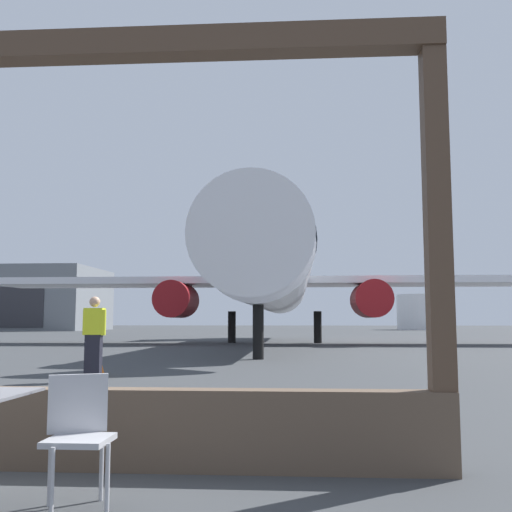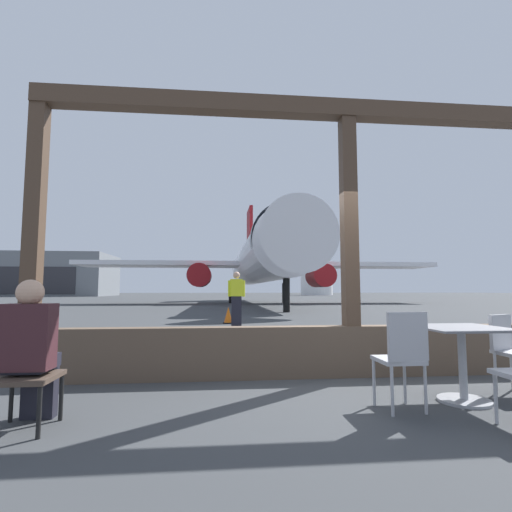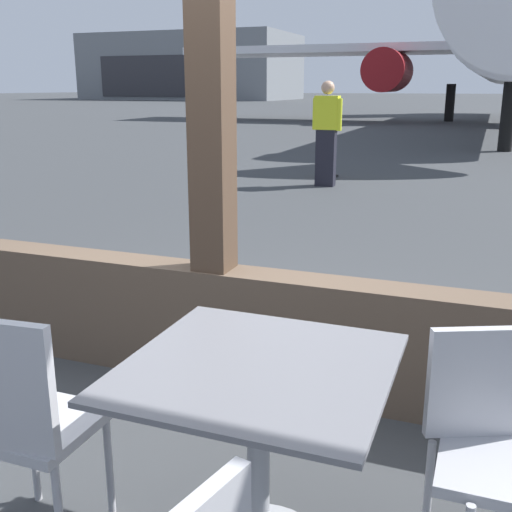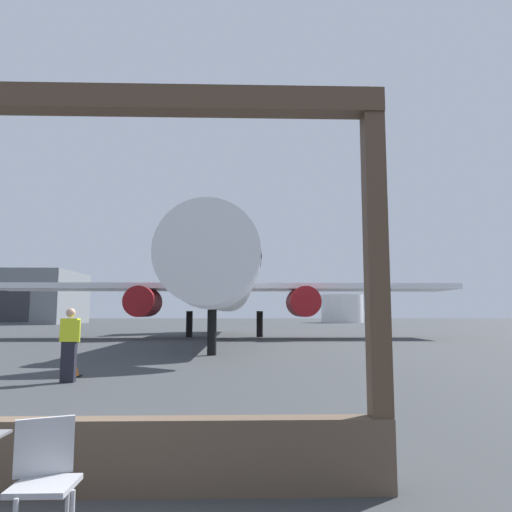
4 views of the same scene
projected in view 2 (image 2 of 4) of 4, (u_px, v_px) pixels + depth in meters
The scene contains 12 objects.
ground_plane at pixel (234, 300), 44.73m from camera, with size 220.00×220.00×0.00m, color #383A3D.
window_frame at pixel (350, 277), 5.20m from camera, with size 8.51×0.24×3.82m.
dining_table at pixel (462, 355), 3.95m from camera, with size 0.86×0.86×0.77m.
cafe_chair_window_left at pixel (511, 346), 4.27m from camera, with size 0.50×0.50×0.87m.
cafe_chair_window_right at pixel (403, 352), 3.63m from camera, with size 0.42×0.42×0.94m.
lounge_bench at pixel (26, 383), 3.16m from camera, with size 0.48×0.48×0.44m.
seated_passenger at pixel (31, 346), 3.26m from camera, with size 0.40×0.47×1.24m.
airplane at pixel (262, 260), 31.05m from camera, with size 30.34×29.48×10.51m.
ground_crew_worker at pixel (236, 298), 12.20m from camera, with size 0.54×0.25×1.74m.
traffic_cone at pixel (228, 316), 13.15m from camera, with size 0.36×0.36×0.57m.
distant_hangar at pixel (42, 275), 73.39m from camera, with size 25.75×14.84×8.03m.
fuel_storage_tank at pixel (317, 284), 85.97m from camera, with size 7.17×7.17×4.79m, color white.
Camera 2 is at (-1.79, -5.06, 1.15)m, focal length 26.66 mm.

